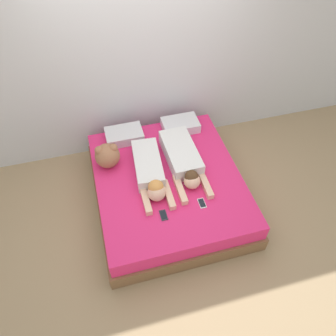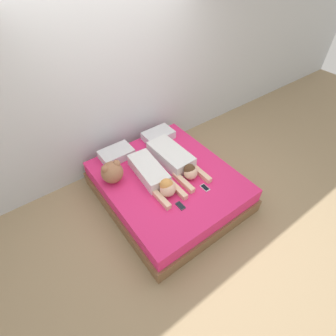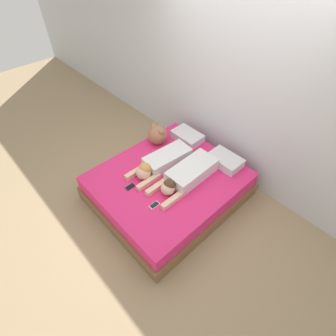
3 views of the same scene
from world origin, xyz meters
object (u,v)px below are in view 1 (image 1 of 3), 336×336
pillow_head_right (180,125)px  cell_phone_left (163,215)px  pillow_head_left (124,135)px  plush_toy (107,155)px  bed (168,188)px  person_right (183,159)px  person_left (150,173)px  cell_phone_right (202,203)px

pillow_head_right → cell_phone_left: size_ratio=3.58×
pillow_head_left → pillow_head_right: (0.75, 0.00, 0.00)m
pillow_head_right → plush_toy: bearing=-159.0°
pillow_head_left → pillow_head_right: same height
bed → person_right: (0.22, 0.13, 0.31)m
pillow_head_left → cell_phone_left: pillow_head_left is taller
person_left → cell_phone_left: (0.01, -0.54, -0.09)m
bed → cell_phone_right: size_ratio=14.85×
pillow_head_right → cell_phone_right: size_ratio=3.58×
pillow_head_right → person_right: (-0.15, -0.63, 0.03)m
pillow_head_left → bed: bearing=-63.8°
person_left → plush_toy: size_ratio=3.23×
pillow_head_right → plush_toy: size_ratio=1.53×
bed → cell_phone_left: bearing=-110.3°
person_right → cell_phone_right: person_right is taller
pillow_head_left → person_left: 0.75m
bed → person_left: person_left is taller
pillow_head_right → person_right: bearing=-103.6°
cell_phone_right → plush_toy: (-0.90, 0.84, 0.15)m
bed → person_right: 0.40m
plush_toy → pillow_head_right: bearing=21.0°
bed → cell_phone_right: 0.58m
pillow_head_right → person_left: (-0.58, -0.73, 0.03)m
bed → pillow_head_right: size_ratio=4.15×
pillow_head_left → cell_phone_right: bearing=-62.8°
person_right → cell_phone_left: 0.77m
pillow_head_right → cell_phone_left: 1.39m
pillow_head_left → plush_toy: plush_toy is taller
person_right → bed: bearing=-149.3°
pillow_head_left → person_left: bearing=-76.5°
cell_phone_right → plush_toy: plush_toy is taller
person_right → cell_phone_left: bearing=-122.6°
cell_phone_left → cell_phone_right: bearing=5.1°
pillow_head_left → person_left: person_left is taller
plush_toy → bed: bearing=-30.5°
cell_phone_right → plush_toy: bearing=136.7°
pillow_head_left → person_right: bearing=-46.6°
cell_phone_left → pillow_head_right: bearing=66.1°
bed → person_right: person_right is taller
person_right → cell_phone_right: 0.61m
bed → cell_phone_left: (-0.19, -0.51, 0.22)m
cell_phone_right → pillow_head_left: bearing=117.2°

